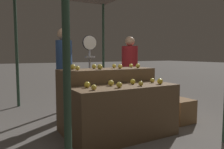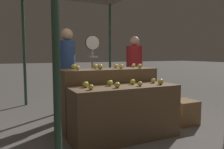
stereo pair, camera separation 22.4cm
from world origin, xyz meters
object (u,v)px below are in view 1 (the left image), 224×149
object	(u,v)px
person_vendor_at_scale	(64,66)
person_customer_left	(130,67)
wooden_crate_side	(180,111)
produce_scale	(90,58)

from	to	relation	value
person_vendor_at_scale	person_customer_left	bearing A→B (deg)	177.82
wooden_crate_side	person_customer_left	bearing A→B (deg)	99.31
produce_scale	wooden_crate_side	bearing A→B (deg)	-36.30
produce_scale	person_vendor_at_scale	size ratio (longest dim) A/B	0.93
person_vendor_at_scale	wooden_crate_side	bearing A→B (deg)	139.09
produce_scale	person_vendor_at_scale	xyz separation A→B (m)	(-0.45, 0.19, -0.15)
wooden_crate_side	produce_scale	bearing A→B (deg)	143.70
person_customer_left	wooden_crate_side	size ratio (longest dim) A/B	3.88
produce_scale	person_customer_left	distance (m)	1.23
produce_scale	person_customer_left	xyz separation A→B (m)	(1.16, 0.34, -0.23)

